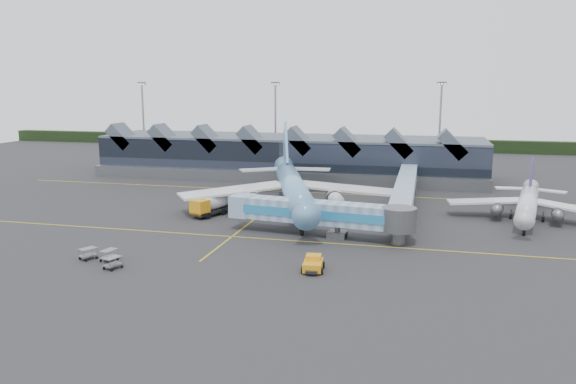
% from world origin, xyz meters
% --- Properties ---
extents(ground, '(260.00, 260.00, 0.00)m').
position_xyz_m(ground, '(0.00, 0.00, 0.00)').
color(ground, '#27272A').
rests_on(ground, ground).
extents(taxi_stripes, '(120.00, 60.00, 0.01)m').
position_xyz_m(taxi_stripes, '(0.00, 10.00, 0.01)').
color(taxi_stripes, gold).
rests_on(taxi_stripes, ground).
extents(tree_line_far, '(260.00, 4.00, 4.00)m').
position_xyz_m(tree_line_far, '(0.00, 110.00, 2.00)').
color(tree_line_far, black).
rests_on(tree_line_far, ground).
extents(terminal, '(90.00, 22.25, 12.52)m').
position_xyz_m(terminal, '(-5.07, 47.35, 4.88)').
color(terminal, black).
rests_on(terminal, ground).
extents(light_masts, '(132.40, 42.56, 22.45)m').
position_xyz_m(light_masts, '(21.00, 62.80, 12.49)').
color(light_masts, gray).
rests_on(light_masts, ground).
extents(main_airliner, '(37.89, 44.65, 14.71)m').
position_xyz_m(main_airliner, '(4.33, 11.40, 4.32)').
color(main_airliner, '#639CC9').
rests_on(main_airliner, ground).
extents(regional_jet, '(25.07, 27.72, 9.55)m').
position_xyz_m(regional_jet, '(43.00, 13.13, 3.03)').
color(regional_jet, silver).
rests_on(regional_jet, ground).
extents(jet_bridge, '(27.59, 7.47, 5.25)m').
position_xyz_m(jet_bridge, '(13.59, -4.88, 3.38)').
color(jet_bridge, '#6F91B9').
rests_on(jet_bridge, ground).
extents(fuel_truck, '(5.91, 10.20, 3.47)m').
position_xyz_m(fuel_truck, '(-7.36, 5.03, 1.95)').
color(fuel_truck, black).
rests_on(fuel_truck, ground).
extents(pushback_tug, '(2.84, 4.17, 1.76)m').
position_xyz_m(pushback_tug, '(14.32, -19.98, 0.79)').
color(pushback_tug, orange).
rests_on(pushback_tug, ground).
extents(baggage_carts, '(7.02, 4.95, 1.42)m').
position_xyz_m(baggage_carts, '(-11.26, -23.30, 0.80)').
color(baggage_carts, gray).
rests_on(baggage_carts, ground).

